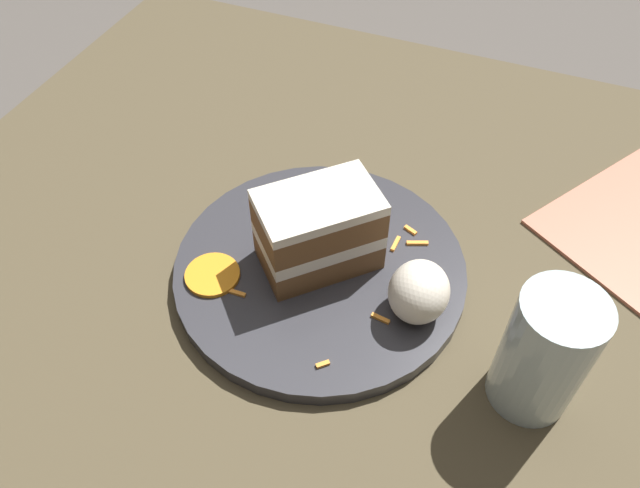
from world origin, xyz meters
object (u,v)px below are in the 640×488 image
cream_dollop (419,292)px  orange_garnish (212,275)px  cake_slice (319,230)px  drinking_glass (543,354)px  plate (320,269)px

cream_dollop → orange_garnish: cream_dollop is taller
cake_slice → drinking_glass: size_ratio=1.02×
cake_slice → drinking_glass: 0.22m
cake_slice → cream_dollop: cake_slice is taller
drinking_glass → orange_garnish: bearing=90.9°
plate → drinking_glass: 0.22m
orange_garnish → drinking_glass: drinking_glass is taller
orange_garnish → drinking_glass: 0.31m
drinking_glass → plate: bearing=77.1°
plate → drinking_glass: bearing=-102.9°
plate → cake_slice: cake_slice is taller
cake_slice → orange_garnish: (-0.06, 0.09, -0.04)m
cake_slice → orange_garnish: 0.11m
plate → orange_garnish: 0.11m
plate → cream_dollop: bearing=-100.0°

